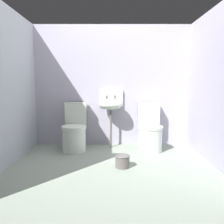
{
  "coord_description": "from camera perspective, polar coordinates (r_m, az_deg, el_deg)",
  "views": [
    {
      "loc": [
        0.0,
        -2.88,
        1.09
      ],
      "look_at": [
        0.0,
        0.28,
        0.7
      ],
      "focal_mm": 36.07,
      "sensor_mm": 36.0,
      "label": 1
    }
  ],
  "objects": [
    {
      "name": "ground_plane",
      "position": [
        3.1,
        -0.0,
        -14.37
      ],
      "size": [
        3.13,
        2.67,
        0.08
      ],
      "primitive_type": "cube",
      "color": "gray"
    },
    {
      "name": "wall_back",
      "position": [
        4.07,
        0.0,
        6.6
      ],
      "size": [
        3.13,
        0.1,
        2.12
      ],
      "primitive_type": "cube",
      "color": "#AAA5B9",
      "rests_on": "ground"
    },
    {
      "name": "wall_left",
      "position": [
        3.3,
        -25.51,
        5.82
      ],
      "size": [
        0.1,
        2.47,
        2.12
      ],
      "primitive_type": "cube",
      "color": "#A5ABB3",
      "rests_on": "ground"
    },
    {
      "name": "wall_right",
      "position": [
        3.3,
        25.51,
        5.82
      ],
      "size": [
        0.1,
        2.47,
        2.12
      ],
      "primitive_type": "cube",
      "color": "#A59FB9",
      "rests_on": "ground"
    },
    {
      "name": "toilet_left",
      "position": [
        3.8,
        -9.43,
        -4.75
      ],
      "size": [
        0.41,
        0.6,
        0.78
      ],
      "rotation": [
        0.0,
        0.0,
        3.17
      ],
      "color": "silver",
      "rests_on": "ground"
    },
    {
      "name": "toilet_right",
      "position": [
        3.8,
        9.53,
        -4.75
      ],
      "size": [
        0.42,
        0.61,
        0.78
      ],
      "rotation": [
        0.0,
        0.0,
        3.08
      ],
      "color": "silver",
      "rests_on": "ground"
    },
    {
      "name": "sink",
      "position": [
        3.87,
        -0.28,
        2.05
      ],
      "size": [
        0.42,
        0.35,
        0.99
      ],
      "color": "#605956",
      "rests_on": "ground"
    },
    {
      "name": "bucket",
      "position": [
        3.04,
        2.67,
        -12.27
      ],
      "size": [
        0.2,
        0.2,
        0.17
      ],
      "color": "#605956",
      "rests_on": "ground"
    }
  ]
}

